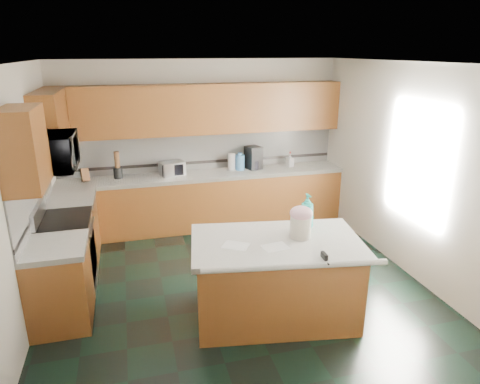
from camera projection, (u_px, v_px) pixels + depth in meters
name	position (u px, v px, depth m)	size (l,w,h in m)	color
floor	(236.00, 285.00, 5.41)	(4.60, 4.60, 0.00)	black
ceiling	(235.00, 63.00, 4.56)	(4.60, 4.60, 0.00)	white
wall_back	(201.00, 143.00, 7.11)	(4.60, 0.04, 2.70)	silver
wall_front	(321.00, 283.00, 2.86)	(4.60, 0.04, 2.70)	silver
wall_left	(18.00, 201.00, 4.42)	(0.04, 4.60, 2.70)	silver
wall_right	(408.00, 170.00, 5.55)	(0.04, 4.60, 2.70)	silver
back_base_cab	(206.00, 202.00, 7.11)	(4.60, 0.60, 0.86)	#3E200C
back_countertop	(205.00, 175.00, 6.96)	(4.60, 0.64, 0.06)	white
back_upper_cab	(202.00, 109.00, 6.75)	(4.60, 0.33, 0.78)	#3E200C
back_backsplash	(201.00, 151.00, 7.12)	(4.60, 0.02, 0.63)	silver
back_accent_band	(202.00, 162.00, 7.17)	(4.60, 0.01, 0.05)	black
left_base_cab_rear	(74.00, 231.00, 5.97)	(0.60, 0.82, 0.86)	#3E200C
left_counter_rear	(70.00, 200.00, 5.82)	(0.64, 0.82, 0.06)	white
left_base_cab_front	(60.00, 286.00, 4.57)	(0.60, 0.72, 0.86)	#3E200C
left_counter_front	(54.00, 247.00, 4.42)	(0.64, 0.72, 0.06)	white
left_backsplash	(33.00, 194.00, 4.97)	(0.02, 2.30, 0.63)	silver
left_accent_band	(36.00, 210.00, 5.03)	(0.01, 2.30, 0.05)	black
left_upper_cab_rear	(50.00, 122.00, 5.58)	(0.33, 1.09, 0.78)	#3E200C
left_upper_cab_front	(24.00, 149.00, 4.06)	(0.33, 0.72, 0.78)	#3E200C
range_body	(68.00, 255.00, 5.24)	(0.60, 0.76, 0.88)	#B7B7BC
range_oven_door	(93.00, 255.00, 5.33)	(0.02, 0.68, 0.55)	black
range_cooktop	(63.00, 220.00, 5.10)	(0.62, 0.78, 0.04)	black
range_handle	(92.00, 227.00, 5.21)	(0.02, 0.02, 0.66)	#B7B7BC
range_backguard	(38.00, 213.00, 5.00)	(0.06, 0.76, 0.18)	#B7B7BC
microwave	(53.00, 152.00, 4.83)	(0.73, 0.50, 0.41)	#B7B7BC
island_base	(275.00, 281.00, 4.67)	(1.69, 0.97, 0.86)	#3E200C
island_top	(277.00, 243.00, 4.52)	(1.79, 1.07, 0.06)	white
island_bullnose	(295.00, 266.00, 4.04)	(0.06, 0.06, 1.79)	white
treat_jar	(301.00, 227.00, 4.56)	(0.22, 0.22, 0.24)	beige
treat_jar_lid	(301.00, 213.00, 4.51)	(0.24, 0.24, 0.15)	#EBABBB
treat_jar_knob	(301.00, 209.00, 4.50)	(0.03, 0.03, 0.08)	tan
treat_jar_knob_end_l	(298.00, 209.00, 4.49)	(0.04, 0.04, 0.04)	tan
treat_jar_knob_end_r	(305.00, 208.00, 4.51)	(0.04, 0.04, 0.04)	tan
soap_bottle_island	(307.00, 211.00, 4.77)	(0.15, 0.16, 0.40)	#23B6AB
paper_sheet_a	(275.00, 247.00, 4.36)	(0.26, 0.19, 0.00)	white
paper_sheet_b	(236.00, 246.00, 4.39)	(0.26, 0.20, 0.00)	white
clamp_body	(324.00, 258.00, 4.12)	(0.03, 0.11, 0.10)	black
clamp_handle	(327.00, 263.00, 4.06)	(0.02, 0.02, 0.08)	black
knife_block	(85.00, 175.00, 6.52)	(0.11, 0.09, 0.20)	#472814
utensil_crock	(118.00, 173.00, 6.67)	(0.14, 0.14, 0.17)	black
utensil_bundle	(117.00, 160.00, 6.60)	(0.08, 0.08, 0.25)	#472814
toaster_oven	(172.00, 168.00, 6.84)	(0.37, 0.25, 0.21)	#B7B7BC
toaster_oven_door	(173.00, 170.00, 6.73)	(0.33, 0.01, 0.17)	black
paper_towel	(231.00, 162.00, 7.11)	(0.12, 0.12, 0.28)	white
paper_towel_base	(232.00, 169.00, 7.16)	(0.18, 0.18, 0.01)	#B7B7BC
water_jug	(240.00, 162.00, 7.11)	(0.16, 0.16, 0.26)	#4D8DCB
water_jug_neck	(240.00, 154.00, 7.07)	(0.07, 0.07, 0.04)	#4D8DCB
coffee_maker	(253.00, 158.00, 7.17)	(0.22, 0.25, 0.38)	black
coffee_carafe	(254.00, 165.00, 7.16)	(0.16, 0.16, 0.16)	black
soap_bottle_back	(290.00, 160.00, 7.32)	(0.10, 0.11, 0.23)	white
soap_back_cap	(290.00, 153.00, 7.28)	(0.02, 0.02, 0.03)	red
window_light_proxy	(418.00, 163.00, 5.31)	(0.02, 1.40, 1.10)	white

